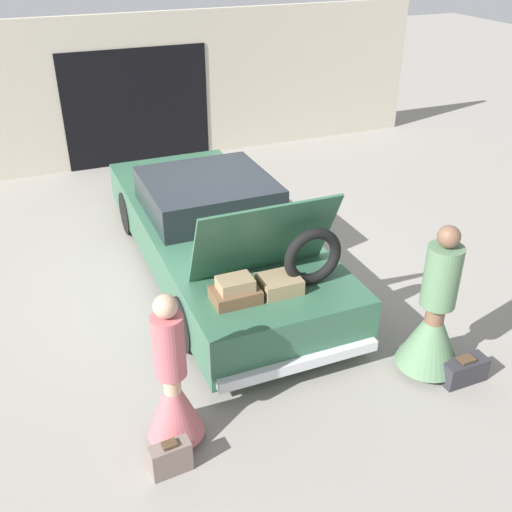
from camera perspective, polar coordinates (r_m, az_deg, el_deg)
name	(u,v)px	position (r m, az deg, el deg)	size (l,w,h in m)	color
ground_plane	(218,268)	(8.39, -3.68, -1.18)	(40.00, 40.00, 0.00)	gray
garage_wall_back	(135,92)	(12.06, -11.44, 15.11)	(12.00, 0.14, 2.80)	beige
car	(216,232)	(8.11, -3.80, 2.31)	(1.93, 5.21, 1.76)	#336047
person_left	(173,391)	(5.55, -7.93, -12.62)	(0.54, 0.54, 1.59)	tan
person_right	(434,322)	(6.52, 16.56, -6.06)	(0.68, 0.68, 1.73)	brown
suitcase_beside_left_person	(171,458)	(5.57, -8.13, -18.52)	(0.37, 0.18, 0.34)	#75665B
suitcase_beside_right_person	(464,370)	(6.75, 19.19, -10.24)	(0.49, 0.21, 0.30)	#2D2D33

